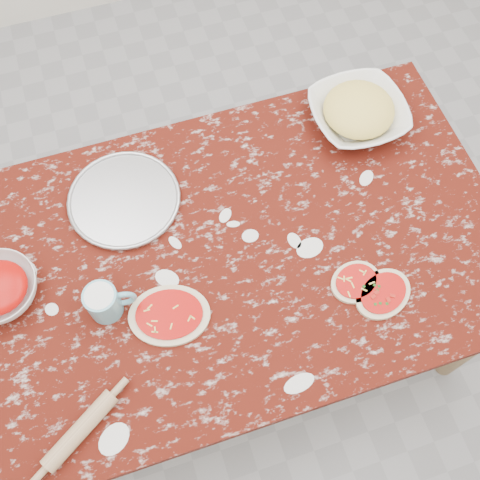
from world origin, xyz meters
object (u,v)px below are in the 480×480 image
at_px(worktable, 240,259).
at_px(flour_mug, 105,302).
at_px(pizza_tray, 124,200).
at_px(cheese_bowl, 358,114).
at_px(rolling_pin, 80,430).

xyz_separation_m(worktable, flour_mug, (-0.41, -0.07, 0.14)).
height_order(pizza_tray, cheese_bowl, cheese_bowl).
bearing_deg(pizza_tray, worktable, -42.04).
bearing_deg(rolling_pin, worktable, 34.14).
bearing_deg(flour_mug, worktable, 9.23).
relative_size(worktable, pizza_tray, 4.73).
relative_size(worktable, cheese_bowl, 5.21).
xyz_separation_m(worktable, rolling_pin, (-0.54, -0.37, 0.11)).
xyz_separation_m(cheese_bowl, rolling_pin, (-1.05, -0.69, -0.01)).
bearing_deg(cheese_bowl, flour_mug, -157.11).
bearing_deg(cheese_bowl, rolling_pin, -146.75).
bearing_deg(cheese_bowl, pizza_tray, -175.64).
distance_m(cheese_bowl, rolling_pin, 1.26).
bearing_deg(cheese_bowl, worktable, -147.72).
height_order(worktable, rolling_pin, rolling_pin).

